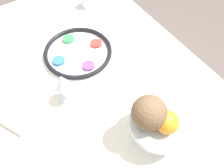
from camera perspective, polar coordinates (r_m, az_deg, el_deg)
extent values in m
plane|color=#564C47|center=(1.64, -4.25, -15.17)|extent=(8.00, 8.00, 0.00)
cube|color=silver|center=(1.29, -5.30, -9.75)|extent=(1.50, 1.06, 0.75)
cylinder|color=white|center=(1.07, -8.79, 7.86)|extent=(0.33, 0.33, 0.01)
torus|color=black|center=(1.06, -8.90, 8.40)|extent=(0.33, 0.33, 0.02)
cylinder|color=#844299|center=(1.00, -6.15, 4.77)|extent=(0.06, 0.06, 0.01)
cylinder|color=red|center=(1.09, -4.16, 10.52)|extent=(0.06, 0.06, 0.01)
cylinder|color=#33934C|center=(1.13, -11.33, 11.40)|extent=(0.06, 0.06, 0.01)
cylinder|color=#2D6BB7|center=(1.04, -13.75, 5.90)|extent=(0.06, 0.06, 0.01)
cylinder|color=silver|center=(0.94, -11.53, -3.54)|extent=(0.07, 0.07, 0.00)
cylinder|color=silver|center=(0.90, -11.97, -2.19)|extent=(0.01, 0.01, 0.08)
cone|color=silver|center=(0.84, -12.87, 0.56)|extent=(0.07, 0.07, 0.07)
cylinder|color=silver|center=(0.86, 11.11, -12.47)|extent=(0.13, 0.13, 0.01)
cylinder|color=silver|center=(0.83, 11.58, -11.42)|extent=(0.03, 0.03, 0.07)
cylinder|color=silver|center=(0.78, 12.22, -9.94)|extent=(0.21, 0.21, 0.03)
sphere|color=orange|center=(0.73, 14.18, -9.65)|extent=(0.08, 0.08, 0.08)
sphere|color=brown|center=(0.71, 9.66, -7.41)|extent=(0.12, 0.12, 0.12)
cylinder|color=white|center=(0.95, -26.14, -8.45)|extent=(0.18, 0.12, 0.04)
cylinder|color=silver|center=(1.33, -6.66, 20.83)|extent=(0.06, 0.06, 0.07)
cube|color=silver|center=(1.16, 3.64, 12.81)|extent=(0.02, 0.19, 0.01)
cube|color=silver|center=(1.14, 4.53, 11.93)|extent=(0.03, 0.19, 0.01)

